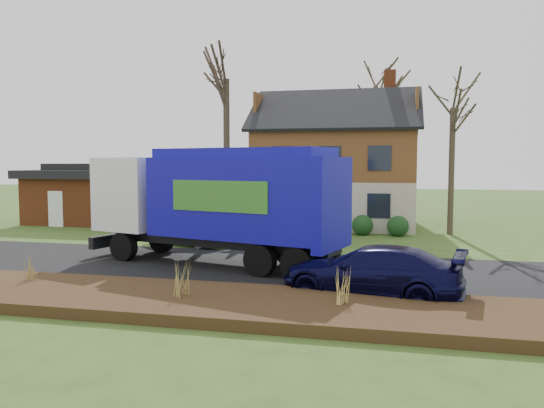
# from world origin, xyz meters

# --- Properties ---
(ground) EXTENTS (120.00, 120.00, 0.00)m
(ground) POSITION_xyz_m (0.00, 0.00, 0.00)
(ground) COLOR #32511B
(ground) RESTS_ON ground
(road) EXTENTS (80.00, 7.00, 0.02)m
(road) POSITION_xyz_m (0.00, 0.00, 0.01)
(road) COLOR black
(road) RESTS_ON ground
(mulch_verge) EXTENTS (80.00, 3.50, 0.30)m
(mulch_verge) POSITION_xyz_m (0.00, -5.30, 0.15)
(mulch_verge) COLOR black
(mulch_verge) RESTS_ON ground
(main_house) EXTENTS (12.95, 8.95, 9.26)m
(main_house) POSITION_xyz_m (1.49, 13.91, 4.03)
(main_house) COLOR beige
(main_house) RESTS_ON ground
(ranch_house) EXTENTS (9.80, 8.20, 3.70)m
(ranch_house) POSITION_xyz_m (-12.00, 13.00, 1.81)
(ranch_house) COLOR #974420
(ranch_house) RESTS_ON ground
(garbage_truck) EXTENTS (10.32, 5.16, 4.27)m
(garbage_truck) POSITION_xyz_m (-0.88, 0.38, 2.46)
(garbage_truck) COLOR black
(garbage_truck) RESTS_ON ground
(silver_sedan) EXTENTS (4.34, 2.79, 1.35)m
(silver_sedan) POSITION_xyz_m (-3.75, 4.53, 0.68)
(silver_sedan) COLOR #B2B5BA
(silver_sedan) RESTS_ON ground
(navy_wagon) EXTENTS (5.32, 2.89, 1.46)m
(navy_wagon) POSITION_xyz_m (4.82, -3.20, 0.73)
(navy_wagon) COLOR black
(navy_wagon) RESTS_ON ground
(tree_front_west) EXTENTS (3.86, 3.86, 11.46)m
(tree_front_west) POSITION_xyz_m (-3.53, 9.51, 9.44)
(tree_front_west) COLOR #3D2F25
(tree_front_west) RESTS_ON ground
(tree_front_east) EXTENTS (3.38, 3.38, 9.39)m
(tree_front_east) POSITION_xyz_m (8.26, 10.97, 7.63)
(tree_front_east) COLOR #443928
(tree_front_east) RESTS_ON ground
(tree_back) EXTENTS (4.00, 4.00, 12.66)m
(tree_back) POSITION_xyz_m (3.89, 22.10, 10.56)
(tree_back) COLOR #403426
(tree_back) RESTS_ON ground
(grass_clump_west) EXTENTS (0.30, 0.25, 0.81)m
(grass_clump_west) POSITION_xyz_m (-5.06, -4.59, 0.70)
(grass_clump_west) COLOR olive
(grass_clump_west) RESTS_ON mulch_verge
(grass_clump_mid) EXTENTS (0.34, 0.28, 0.94)m
(grass_clump_mid) POSITION_xyz_m (0.11, -5.42, 0.77)
(grass_clump_mid) COLOR #9B8B44
(grass_clump_mid) RESTS_ON mulch_verge
(grass_clump_east) EXTENTS (0.36, 0.29, 0.89)m
(grass_clump_east) POSITION_xyz_m (4.23, -5.22, 0.74)
(grass_clump_east) COLOR tan
(grass_clump_east) RESTS_ON mulch_verge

